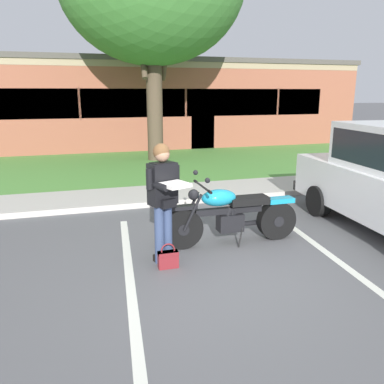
% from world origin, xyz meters
% --- Properties ---
extents(ground_plane, '(140.00, 140.00, 0.00)m').
position_xyz_m(ground_plane, '(0.00, 0.00, 0.00)').
color(ground_plane, '#565659').
extents(curb_strip, '(60.00, 0.20, 0.12)m').
position_xyz_m(curb_strip, '(0.00, 3.26, 0.06)').
color(curb_strip, '#B7B2A8').
rests_on(curb_strip, ground).
extents(concrete_walk, '(60.00, 1.50, 0.08)m').
position_xyz_m(concrete_walk, '(0.00, 4.11, 0.04)').
color(concrete_walk, '#B7B2A8').
rests_on(concrete_walk, ground).
extents(grass_lawn, '(60.00, 6.63, 0.06)m').
position_xyz_m(grass_lawn, '(0.00, 8.17, 0.03)').
color(grass_lawn, '#518E3D').
rests_on(grass_lawn, ground).
extents(stall_stripe_0, '(0.52, 4.39, 0.01)m').
position_xyz_m(stall_stripe_0, '(-1.28, 0.20, 0.00)').
color(stall_stripe_0, silver).
rests_on(stall_stripe_0, ground).
extents(stall_stripe_1, '(0.52, 4.39, 0.01)m').
position_xyz_m(stall_stripe_1, '(1.72, 0.20, 0.00)').
color(stall_stripe_1, silver).
rests_on(stall_stripe_1, ground).
extents(motorcycle, '(2.24, 0.82, 1.18)m').
position_xyz_m(motorcycle, '(0.54, 0.78, 0.48)').
color(motorcycle, black).
rests_on(motorcycle, ground).
extents(rider_person, '(0.56, 0.66, 1.70)m').
position_xyz_m(rider_person, '(-0.73, 0.39, 1.01)').
color(rider_person, black).
rests_on(rider_person, ground).
extents(handbag, '(0.28, 0.13, 0.36)m').
position_xyz_m(handbag, '(-0.73, 0.18, 0.14)').
color(handbag, maroon).
rests_on(handbag, ground).
extents(hedge_left, '(2.86, 0.90, 1.24)m').
position_xyz_m(hedge_left, '(-1.89, 11.47, 0.65)').
color(hedge_left, '#235623').
rests_on(hedge_left, ground).
extents(hedge_center_left, '(2.61, 0.90, 1.24)m').
position_xyz_m(hedge_center_left, '(1.69, 11.47, 0.65)').
color(hedge_center_left, '#235623').
rests_on(hedge_center_left, ground).
extents(hedge_center_right, '(3.14, 0.90, 1.24)m').
position_xyz_m(hedge_center_right, '(5.27, 11.47, 0.65)').
color(hedge_center_right, '#235623').
rests_on(hedge_center_right, ground).
extents(brick_building, '(24.68, 11.68, 3.75)m').
position_xyz_m(brick_building, '(-1.57, 16.75, 1.88)').
color(brick_building, '#93513D').
rests_on(brick_building, ground).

